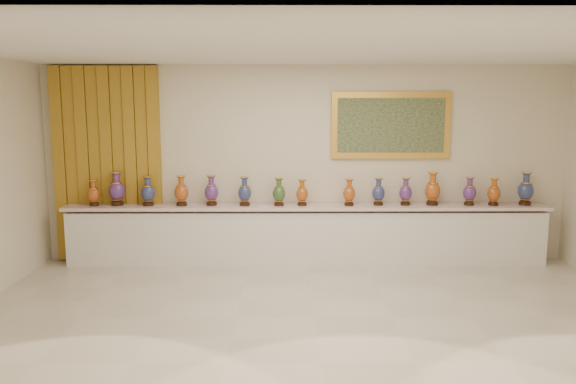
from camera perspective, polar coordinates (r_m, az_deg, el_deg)
name	(u,v)px	position (r m, az deg, el deg)	size (l,w,h in m)	color
ground	(314,318)	(6.55, 2.68, -12.65)	(8.00, 8.00, 0.00)	beige
room	(153,158)	(8.79, -13.56, 3.34)	(8.00, 8.00, 8.00)	beige
counter	(307,235)	(8.58, 1.90, -4.38)	(7.28, 0.48, 0.90)	white
vase_0	(94,194)	(8.88, -19.14, -0.21)	(0.22, 0.22, 0.39)	black
vase_1	(117,190)	(8.82, -16.98, 0.16)	(0.30, 0.30, 0.51)	black
vase_2	(148,192)	(8.66, -14.03, -0.05)	(0.25, 0.25, 0.45)	black
vase_3	(181,192)	(8.56, -10.77, -0.01)	(0.21, 0.21, 0.46)	black
vase_4	(211,192)	(8.51, -7.78, 0.01)	(0.22, 0.22, 0.46)	black
vase_5	(245,193)	(8.45, -4.43, -0.06)	(0.23, 0.23, 0.44)	black
vase_6	(279,193)	(8.42, -0.93, -0.12)	(0.22, 0.22, 0.42)	black
vase_7	(302,194)	(8.44, 1.44, -0.18)	(0.23, 0.23, 0.39)	black
vase_8	(349,194)	(8.46, 6.23, -0.17)	(0.22, 0.22, 0.41)	black
vase_9	(378,193)	(8.57, 9.18, -0.09)	(0.22, 0.22, 0.41)	black
vase_10	(406,193)	(8.65, 11.86, -0.08)	(0.26, 0.26, 0.42)	black
vase_11	(433,190)	(8.74, 14.47, 0.16)	(0.29, 0.29, 0.50)	black
vase_12	(470,193)	(8.89, 17.96, -0.05)	(0.20, 0.20, 0.43)	black
vase_13	(494,193)	(8.98, 20.18, -0.11)	(0.21, 0.21, 0.42)	black
vase_14	(526,190)	(9.19, 23.00, 0.16)	(0.30, 0.30, 0.50)	black
label_card	(264,207)	(8.35, -2.48, -1.49)	(0.10, 0.06, 0.00)	white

